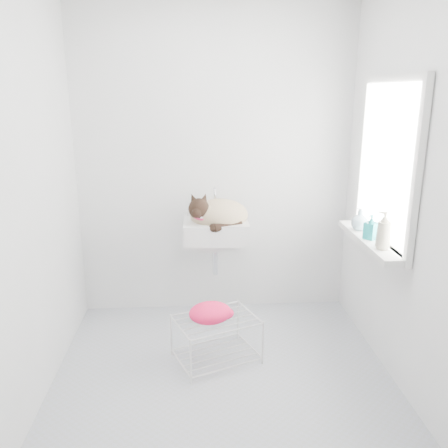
{
  "coord_description": "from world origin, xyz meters",
  "views": [
    {
      "loc": [
        -0.17,
        -2.69,
        1.8
      ],
      "look_at": [
        0.04,
        0.5,
        0.88
      ],
      "focal_mm": 37.14,
      "sensor_mm": 36.0,
      "label": 1
    }
  ],
  "objects": [
    {
      "name": "left_wall",
      "position": [
        -1.1,
        0.0,
        1.25
      ],
      "size": [
        0.02,
        2.0,
        2.5
      ],
      "primitive_type": "cube",
      "color": "white",
      "rests_on": "ground"
    },
    {
      "name": "bottle_c",
      "position": [
        1.0,
        0.39,
        0.85
      ],
      "size": [
        0.16,
        0.16,
        0.15
      ],
      "primitive_type": "imported",
      "rotation": [
        0.0,
        0.0,
        3.69
      ],
      "color": "#A1BBCC",
      "rests_on": "windowsill"
    },
    {
      "name": "window_frame",
      "position": [
        1.07,
        0.2,
        1.35
      ],
      "size": [
        0.04,
        0.9,
        1.1
      ],
      "primitive_type": "cube",
      "color": "white",
      "rests_on": "right_wall"
    },
    {
      "name": "right_wall",
      "position": [
        1.1,
        0.0,
        1.25
      ],
      "size": [
        0.02,
        2.0,
        2.5
      ],
      "primitive_type": "cube",
      "color": "white",
      "rests_on": "ground"
    },
    {
      "name": "windowsill",
      "position": [
        1.01,
        0.2,
        0.83
      ],
      "size": [
        0.16,
        0.88,
        0.04
      ],
      "primitive_type": "cube",
      "color": "white",
      "rests_on": "right_wall"
    },
    {
      "name": "faucet",
      "position": [
        -0.01,
        0.92,
        0.99
      ],
      "size": [
        0.18,
        0.12,
        0.18
      ],
      "primitive_type": null,
      "color": "silver",
      "rests_on": "sink"
    },
    {
      "name": "sink",
      "position": [
        -0.01,
        0.74,
        0.85
      ],
      "size": [
        0.49,
        0.43,
        0.2
      ],
      "primitive_type": "cube",
      "color": "white",
      "rests_on": "back_wall"
    },
    {
      "name": "bottle_a",
      "position": [
        1.0,
        -0.02,
        0.85
      ],
      "size": [
        0.09,
        0.09,
        0.21
      ],
      "primitive_type": "imported",
      "rotation": [
        0.0,
        0.0,
        4.55
      ],
      "color": "beige",
      "rests_on": "windowsill"
    },
    {
      "name": "wire_rack",
      "position": [
        -0.03,
        0.15,
        0.15
      ],
      "size": [
        0.63,
        0.54,
        0.32
      ],
      "primitive_type": "cube",
      "rotation": [
        0.0,
        0.0,
        0.38
      ],
      "color": "silver",
      "rests_on": "floor"
    },
    {
      "name": "floor",
      "position": [
        0.0,
        0.0,
        0.0
      ],
      "size": [
        2.2,
        2.0,
        0.02
      ],
      "primitive_type": "cube",
      "color": "#A4A7AB",
      "rests_on": "ground"
    },
    {
      "name": "bottle_b",
      "position": [
        1.0,
        0.18,
        0.85
      ],
      "size": [
        0.11,
        0.11,
        0.17
      ],
      "primitive_type": "imported",
      "rotation": [
        0.0,
        0.0,
        5.38
      ],
      "color": "#127F86",
      "rests_on": "windowsill"
    },
    {
      "name": "cat",
      "position": [
        0.0,
        0.72,
        0.89
      ],
      "size": [
        0.49,
        0.42,
        0.29
      ],
      "rotation": [
        0.0,
        0.0,
        0.14
      ],
      "color": "#CAB193",
      "rests_on": "sink"
    },
    {
      "name": "towel",
      "position": [
        -0.08,
        0.11,
        0.35
      ],
      "size": [
        0.33,
        0.27,
        0.12
      ],
      "primitive_type": "ellipsoid",
      "rotation": [
        0.0,
        0.0,
        0.25
      ],
      "color": "#FE2A2E",
      "rests_on": "wire_rack"
    },
    {
      "name": "window_glass",
      "position": [
        1.09,
        0.2,
        1.35
      ],
      "size": [
        0.01,
        0.8,
        1.0
      ],
      "primitive_type": "cube",
      "color": "white",
      "rests_on": "right_wall"
    },
    {
      "name": "back_wall",
      "position": [
        0.0,
        1.0,
        1.25
      ],
      "size": [
        2.2,
        0.02,
        2.5
      ],
      "primitive_type": "cube",
      "color": "white",
      "rests_on": "ground"
    }
  ]
}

